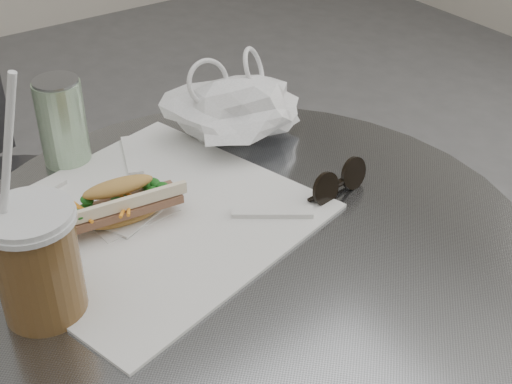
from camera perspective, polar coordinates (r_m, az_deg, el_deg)
chair_far at (r=1.59m, az=-19.73°, el=-5.06°), size 0.42×0.45×0.78m
sandwich_paper at (r=0.95m, az=-8.70°, el=-2.17°), size 0.47×0.46×0.00m
banh_mi at (r=0.93m, az=-10.71°, el=-0.88°), size 0.19×0.09×0.06m
iced_coffee at (r=0.80m, az=-17.13°, el=-5.28°), size 0.10×0.10×0.29m
sunglasses at (r=0.99m, az=6.61°, el=0.74°), size 0.11×0.04×0.05m
plastic_bag at (r=1.10m, az=-1.40°, el=6.42°), size 0.24×0.22×0.10m
napkin_stack at (r=0.97m, az=-10.61°, el=-1.25°), size 0.14×0.14×0.01m
drink_can at (r=1.07m, az=-15.25°, el=5.44°), size 0.07×0.07×0.13m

